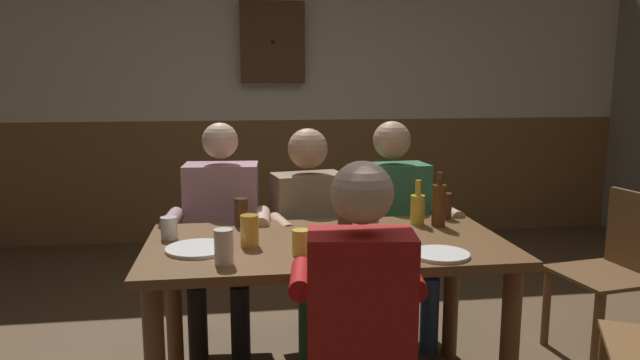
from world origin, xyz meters
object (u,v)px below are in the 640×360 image
dining_table (327,267)px  plate_1 (441,254)px  pint_glass_2 (169,228)px  pint_glass_5 (241,212)px  chair_empty_near_left (616,269)px  wall_dart_cabinet (272,43)px  person_0 (221,226)px  person_2 (394,220)px  pint_glass_3 (224,247)px  pint_glass_4 (345,214)px  bottle_0 (439,204)px  pint_glass_0 (445,206)px  pint_glass_1 (250,231)px  person_3 (359,318)px  person_1 (312,225)px  plate_0 (199,249)px  bottle_1 (418,208)px  pint_glass_6 (301,242)px

dining_table → plate_1: plate_1 is taller
pint_glass_2 → pint_glass_5: size_ratio=0.73×
chair_empty_near_left → wall_dart_cabinet: 3.30m
person_0 → dining_table: bearing=130.5°
person_2 → pint_glass_3: 1.32m
pint_glass_2 → pint_glass_4: size_ratio=0.79×
chair_empty_near_left → pint_glass_2: (-2.29, -0.11, 0.33)m
dining_table → bottle_0: bottle_0 is taller
pint_glass_0 → pint_glass_1: (-1.02, -0.38, 0.00)m
person_3 → bottle_0: bearing=63.4°
chair_empty_near_left → pint_glass_3: size_ratio=6.30×
person_1 → pint_glass_4: bearing=94.6°
bottle_0 → person_1: bearing=141.1°
pint_glass_1 → pint_glass_5: 0.37m
person_2 → chair_empty_near_left: 1.20m
plate_0 → bottle_1: (1.05, 0.31, 0.07)m
pint_glass_0 → person_2: bearing=122.0°
plate_1 → person_2: bearing=86.3°
person_0 → person_3: bearing=115.1°
plate_1 → pint_glass_4: 0.61m
dining_table → pint_glass_5: (-0.38, 0.33, 0.19)m
person_3 → pint_glass_5: size_ratio=8.89×
pint_glass_5 → person_0: bearing=108.4°
plate_0 → wall_dart_cabinet: size_ratio=0.40×
pint_glass_6 → pint_glass_4: bearing=58.7°
bottle_0 → pint_glass_1: bottle_0 is taller
pint_glass_0 → pint_glass_4: 0.56m
pint_glass_1 → pint_glass_3: size_ratio=0.98×
person_3 → plate_0: (-0.57, 0.57, 0.10)m
plate_1 → bottle_0: (0.16, 0.48, 0.10)m
person_0 → person_3: (0.49, -1.30, -0.02)m
bottle_0 → pint_glass_4: 0.46m
dining_table → bottle_1: size_ratio=7.20×
dining_table → wall_dart_cabinet: bearing=91.3°
bottle_1 → pint_glass_3: bearing=-151.3°
pint_glass_6 → dining_table: bearing=54.0°
person_0 → bottle_1: size_ratio=5.59×
pint_glass_5 → pint_glass_6: 0.58m
person_1 → pint_glass_0: size_ratio=9.14×
person_0 → bottle_0: person_0 is taller
person_2 → plate_1: (-0.06, -0.94, 0.08)m
pint_glass_4 → chair_empty_near_left: bearing=0.2°
plate_1 → pint_glass_4: bearing=119.5°
person_1 → bottle_1: person_1 is taller
plate_0 → pint_glass_5: size_ratio=2.01×
plate_0 → plate_1: size_ratio=1.18×
person_1 → bottle_0: bearing=130.3°
person_0 → pint_glass_0: bearing=169.4°
pint_glass_1 → pint_glass_6: bearing=-37.9°
pint_glass_1 → person_3: bearing=-59.9°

